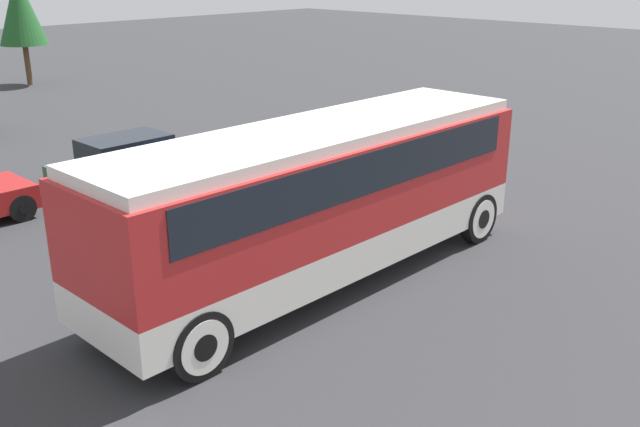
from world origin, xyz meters
TOP-DOWN VIEW (x-y plane):
  - ground_plane at (0.00, 0.00)m, footprint 120.00×120.00m
  - tour_bus at (0.10, 0.00)m, footprint 9.99×2.63m
  - parked_car_mid at (0.93, 4.96)m, footprint 4.70×1.93m
  - parked_car_far at (0.90, 8.45)m, footprint 4.55×1.81m
  - tree_center at (6.75, 27.47)m, footprint 2.36×2.36m

SIDE VIEW (x-z plane):
  - ground_plane at x=0.00m, z-range 0.00..0.00m
  - parked_car_mid at x=0.93m, z-range 0.00..1.33m
  - parked_car_far at x=0.90m, z-range -0.02..1.43m
  - tour_bus at x=0.10m, z-range 0.34..3.54m
  - tree_center at x=6.75m, z-range 1.00..6.60m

